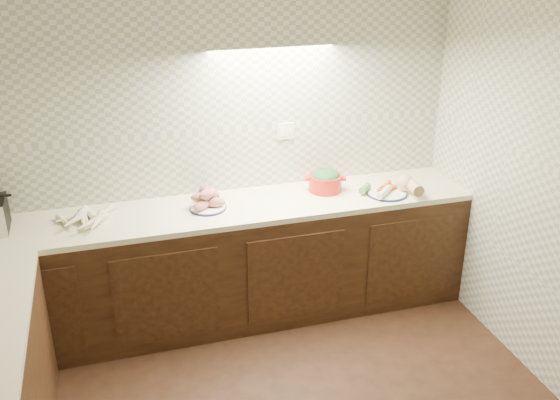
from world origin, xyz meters
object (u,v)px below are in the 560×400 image
object	(u,v)px
parsnip_pile	(85,219)
onion_bowl	(207,196)
sweet_potato_plate	(207,202)
veg_plate	(395,187)
dutch_oven	(325,180)

from	to	relation	value
parsnip_pile	onion_bowl	xyz separation A→B (m)	(0.83, 0.12, 0.01)
sweet_potato_plate	veg_plate	size ratio (longest dim) A/B	0.58
sweet_potato_plate	parsnip_pile	bearing A→B (deg)	-179.57
onion_bowl	veg_plate	size ratio (longest dim) A/B	0.37
parsnip_pile	dutch_oven	world-z (taller)	dutch_oven
parsnip_pile	onion_bowl	world-z (taller)	onion_bowl
dutch_oven	onion_bowl	bearing A→B (deg)	-165.85
sweet_potato_plate	dutch_oven	bearing A→B (deg)	4.56
dutch_oven	veg_plate	distance (m)	0.51
dutch_oven	veg_plate	bearing A→B (deg)	-5.42
dutch_oven	veg_plate	world-z (taller)	dutch_oven
parsnip_pile	dutch_oven	size ratio (longest dim) A/B	1.46
parsnip_pile	dutch_oven	bearing A→B (deg)	2.60
parsnip_pile	sweet_potato_plate	xyz separation A→B (m)	(0.81, 0.01, 0.02)
parsnip_pile	onion_bowl	bearing A→B (deg)	8.26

